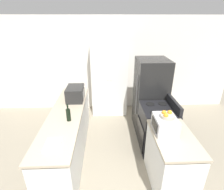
# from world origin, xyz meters

# --- Properties ---
(wall_back) EXTENTS (7.00, 0.06, 2.60)m
(wall_back) POSITION_xyz_m (0.00, 3.39, 1.30)
(wall_back) COLOR silver
(wall_back) RESTS_ON ground_plane
(counter_left) EXTENTS (0.60, 2.52, 0.92)m
(counter_left) POSITION_xyz_m (-0.87, 1.36, 0.44)
(counter_left) COLOR silver
(counter_left) RESTS_ON ground_plane
(counter_right) EXTENTS (0.60, 0.98, 0.92)m
(counter_right) POSITION_xyz_m (0.87, 0.59, 0.44)
(counter_right) COLOR silver
(counter_right) RESTS_ON ground_plane
(pantry_cabinet) EXTENTS (0.94, 0.59, 2.14)m
(pantry_cabinet) POSITION_xyz_m (-0.03, 3.06, 1.07)
(pantry_cabinet) COLOR white
(pantry_cabinet) RESTS_ON ground_plane
(stove) EXTENTS (0.66, 0.73, 1.08)m
(stove) POSITION_xyz_m (0.89, 1.47, 0.47)
(stove) COLOR black
(stove) RESTS_ON ground_plane
(refrigerator) EXTENTS (0.72, 0.76, 1.70)m
(refrigerator) POSITION_xyz_m (0.92, 2.25, 0.85)
(refrigerator) COLOR black
(refrigerator) RESTS_ON ground_plane
(microwave) EXTENTS (0.35, 0.48, 0.29)m
(microwave) POSITION_xyz_m (-0.77, 1.93, 1.06)
(microwave) COLOR black
(microwave) RESTS_ON counter_left
(wine_bottle) EXTENTS (0.07, 0.07, 0.31)m
(wine_bottle) POSITION_xyz_m (-0.76, 1.10, 1.04)
(wine_bottle) COLOR black
(wine_bottle) RESTS_ON counter_left
(toaster_oven) EXTENTS (0.33, 0.41, 0.24)m
(toaster_oven) POSITION_xyz_m (0.76, 0.74, 1.04)
(toaster_oven) COLOR #B2B2B7
(toaster_oven) RESTS_ON counter_right
(fruit_bowl) EXTENTS (0.21, 0.21, 0.10)m
(fruit_bowl) POSITION_xyz_m (0.78, 0.74, 1.19)
(fruit_bowl) COLOR #B2A893
(fruit_bowl) RESTS_ON toaster_oven
(cutting_board) EXTENTS (0.21, 0.30, 0.02)m
(cutting_board) POSITION_xyz_m (-0.87, 0.47, 0.93)
(cutting_board) COLOR silver
(cutting_board) RESTS_ON counter_left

